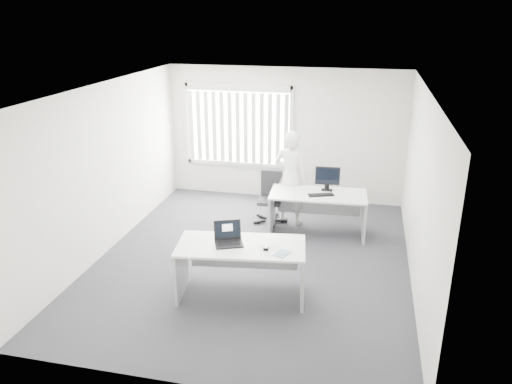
% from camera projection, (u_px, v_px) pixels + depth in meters
% --- Properties ---
extents(ground, '(6.00, 6.00, 0.00)m').
position_uv_depth(ground, '(253.00, 260.00, 8.23)').
color(ground, '#404046').
rests_on(ground, ground).
extents(wall_back, '(5.00, 0.02, 2.80)m').
position_uv_depth(wall_back, '(285.00, 135.00, 10.50)').
color(wall_back, silver).
rests_on(wall_back, ground).
extents(wall_front, '(5.00, 0.02, 2.80)m').
position_uv_depth(wall_front, '(185.00, 273.00, 5.00)').
color(wall_front, silver).
rests_on(wall_front, ground).
extents(wall_left, '(0.02, 6.00, 2.80)m').
position_uv_depth(wall_left, '(106.00, 169.00, 8.27)').
color(wall_left, silver).
rests_on(wall_left, ground).
extents(wall_right, '(0.02, 6.00, 2.80)m').
position_uv_depth(wall_right, '(420.00, 192.00, 7.23)').
color(wall_right, silver).
rests_on(wall_right, ground).
extents(ceiling, '(5.00, 6.00, 0.02)m').
position_uv_depth(ceiling, '(253.00, 89.00, 7.27)').
color(ceiling, white).
rests_on(ceiling, wall_back).
extents(window, '(2.32, 0.06, 1.76)m').
position_uv_depth(window, '(238.00, 126.00, 10.61)').
color(window, silver).
rests_on(window, wall_back).
extents(blinds, '(2.20, 0.10, 1.50)m').
position_uv_depth(blinds, '(238.00, 128.00, 10.57)').
color(blinds, silver).
rests_on(blinds, wall_back).
extents(desk_near, '(1.88, 1.07, 0.81)m').
position_uv_depth(desk_near, '(241.00, 259.00, 7.00)').
color(desk_near, white).
rests_on(desk_near, ground).
extents(desk_far, '(1.76, 0.90, 0.78)m').
position_uv_depth(desk_far, '(318.00, 205.00, 9.01)').
color(desk_far, white).
rests_on(desk_far, ground).
extents(office_chair, '(0.58, 0.58, 0.99)m').
position_uv_depth(office_chair, '(270.00, 206.00, 9.64)').
color(office_chair, black).
rests_on(office_chair, ground).
extents(person, '(0.75, 0.59, 1.81)m').
position_uv_depth(person, '(291.00, 177.00, 9.40)').
color(person, silver).
rests_on(person, ground).
extents(laptop, '(0.48, 0.46, 0.30)m').
position_uv_depth(laptop, '(229.00, 235.00, 6.88)').
color(laptop, black).
rests_on(laptop, desk_near).
extents(paper_sheet, '(0.32, 0.28, 0.00)m').
position_uv_depth(paper_sheet, '(268.00, 248.00, 6.85)').
color(paper_sheet, silver).
rests_on(paper_sheet, desk_near).
extents(mouse, '(0.08, 0.12, 0.05)m').
position_uv_depth(mouse, '(266.00, 248.00, 6.79)').
color(mouse, '#BCBCBF').
rests_on(mouse, paper_sheet).
extents(booklet, '(0.23, 0.26, 0.01)m').
position_uv_depth(booklet, '(282.00, 253.00, 6.67)').
color(booklet, white).
rests_on(booklet, desk_near).
extents(keyboard, '(0.47, 0.29, 0.02)m').
position_uv_depth(keyboard, '(321.00, 195.00, 8.84)').
color(keyboard, black).
rests_on(keyboard, desk_far).
extents(monitor, '(0.45, 0.16, 0.45)m').
position_uv_depth(monitor, '(327.00, 179.00, 9.02)').
color(monitor, black).
rests_on(monitor, desk_far).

